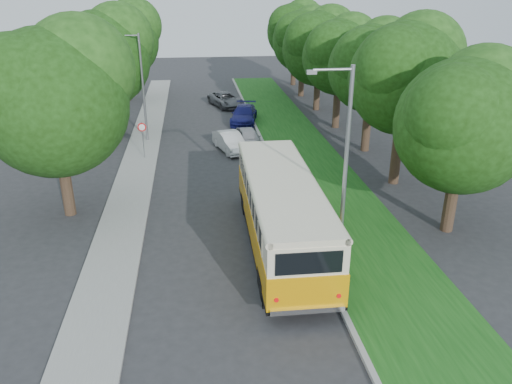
{
  "coord_description": "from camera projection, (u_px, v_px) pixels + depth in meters",
  "views": [
    {
      "loc": [
        -1.21,
        -19.35,
        10.59
      ],
      "look_at": [
        1.53,
        2.09,
        1.5
      ],
      "focal_mm": 35.0,
      "sensor_mm": 36.0,
      "label": 1
    }
  ],
  "objects": [
    {
      "name": "grass_verge",
      "position": [
        330.0,
        192.0,
        27.19
      ],
      "size": [
        4.5,
        70.0,
        0.13
      ],
      "primitive_type": "cube",
      "color": "#154B14",
      "rests_on": "ground"
    },
    {
      "name": "curb",
      "position": [
        287.0,
        194.0,
        26.91
      ],
      "size": [
        0.2,
        70.0,
        0.15
      ],
      "primitive_type": "cube",
      "color": "gray",
      "rests_on": "ground"
    },
    {
      "name": "lamppost_far",
      "position": [
        141.0,
        84.0,
        34.43
      ],
      "size": [
        1.71,
        0.16,
        7.5
      ],
      "color": "gray",
      "rests_on": "ground"
    },
    {
      "name": "vintage_bus",
      "position": [
        282.0,
        214.0,
        20.95
      ],
      "size": [
        2.98,
        11.0,
        3.26
      ],
      "primitive_type": null,
      "rotation": [
        0.0,
        0.0,
        -0.01
      ],
      "color": "#E99B07",
      "rests_on": "ground"
    },
    {
      "name": "lamppost_near",
      "position": [
        343.0,
        165.0,
        18.46
      ],
      "size": [
        1.71,
        0.16,
        8.0
      ],
      "color": "gray",
      "rests_on": "ground"
    },
    {
      "name": "treeline",
      "position": [
        250.0,
        52.0,
        36.47
      ],
      "size": [
        24.27,
        41.91,
        9.46
      ],
      "color": "#332319",
      "rests_on": "ground"
    },
    {
      "name": "car_blue",
      "position": [
        244.0,
        115.0,
        40.57
      ],
      "size": [
        2.81,
        5.01,
        1.37
      ],
      "primitive_type": "imported",
      "rotation": [
        0.0,
        0.0,
        -0.2
      ],
      "color": "navy",
      "rests_on": "ground"
    },
    {
      "name": "warning_sign",
      "position": [
        143.0,
        134.0,
        31.71
      ],
      "size": [
        0.56,
        0.1,
        2.5
      ],
      "color": "gray",
      "rests_on": "ground"
    },
    {
      "name": "sidewalk",
      "position": [
        128.0,
        202.0,
        25.93
      ],
      "size": [
        2.2,
        70.0,
        0.12
      ],
      "primitive_type": "cube",
      "color": "gray",
      "rests_on": "ground"
    },
    {
      "name": "car_white",
      "position": [
        230.0,
        142.0,
        33.76
      ],
      "size": [
        2.37,
        4.12,
        1.28
      ],
      "primitive_type": "imported",
      "rotation": [
        0.0,
        0.0,
        0.28
      ],
      "color": "silver",
      "rests_on": "ground"
    },
    {
      "name": "car_grey",
      "position": [
        226.0,
        100.0,
        45.92
      ],
      "size": [
        3.56,
        5.11,
        1.3
      ],
      "primitive_type": "imported",
      "rotation": [
        0.0,
        0.0,
        0.34
      ],
      "color": "#5C5E64",
      "rests_on": "ground"
    },
    {
      "name": "car_silver",
      "position": [
        249.0,
        138.0,
        34.62
      ],
      "size": [
        1.87,
        3.89,
        1.28
      ],
      "primitive_type": "imported",
      "rotation": [
        0.0,
        0.0,
        0.1
      ],
      "color": "#A1A1A6",
      "rests_on": "ground"
    },
    {
      "name": "ground",
      "position": [
        228.0,
        243.0,
        21.95
      ],
      "size": [
        120.0,
        120.0,
        0.0
      ],
      "primitive_type": "plane",
      "color": "#2C2C2F",
      "rests_on": "ground"
    }
  ]
}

